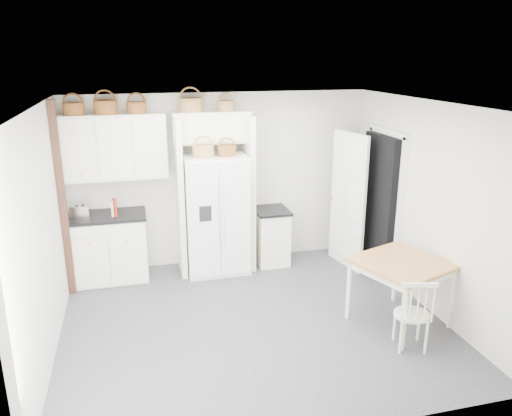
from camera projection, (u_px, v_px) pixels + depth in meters
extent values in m
plane|color=#2A2A31|center=(253.00, 321.00, 6.10)|extent=(4.50, 4.50, 0.00)
plane|color=white|center=(252.00, 105.00, 5.33)|extent=(4.50, 4.50, 0.00)
plane|color=silver|center=(221.00, 180.00, 7.56)|extent=(4.50, 0.00, 4.50)
plane|color=silver|center=(43.00, 237.00, 5.18)|extent=(0.00, 4.00, 4.00)
plane|color=silver|center=(427.00, 206.00, 6.24)|extent=(0.00, 4.00, 4.00)
cube|color=white|center=(216.00, 214.00, 7.33)|extent=(0.91, 0.73, 1.75)
cube|color=white|center=(110.00, 248.00, 7.14)|extent=(1.01, 0.64, 0.93)
cube|color=white|center=(271.00, 237.00, 7.72)|extent=(0.47, 0.56, 0.83)
cube|color=#AC773C|center=(400.00, 292.00, 5.95)|extent=(1.24, 1.24, 0.80)
cube|color=white|center=(412.00, 314.00, 5.45)|extent=(0.47, 0.44, 0.80)
cube|color=black|center=(107.00, 216.00, 6.99)|extent=(1.05, 0.68, 0.04)
cube|color=black|center=(271.00, 211.00, 7.59)|extent=(0.51, 0.60, 0.04)
cube|color=silver|center=(80.00, 212.00, 6.80)|extent=(0.27, 0.19, 0.18)
cube|color=#981D0C|center=(115.00, 207.00, 6.91)|extent=(0.06, 0.16, 0.24)
cube|color=beige|center=(113.00, 208.00, 6.90)|extent=(0.03, 0.14, 0.21)
cylinder|color=#522912|center=(74.00, 109.00, 6.61)|extent=(0.28, 0.28, 0.16)
cylinder|color=#522912|center=(105.00, 107.00, 6.70)|extent=(0.31, 0.31, 0.18)
cylinder|color=#522912|center=(137.00, 108.00, 6.80)|extent=(0.27, 0.27, 0.15)
cylinder|color=brown|center=(191.00, 105.00, 6.97)|extent=(0.34, 0.34, 0.19)
cylinder|color=brown|center=(226.00, 106.00, 7.09)|extent=(0.25, 0.25, 0.14)
cylinder|color=brown|center=(203.00, 151.00, 6.92)|extent=(0.30, 0.30, 0.16)
cylinder|color=#522912|center=(227.00, 151.00, 7.00)|extent=(0.26, 0.26, 0.14)
cube|color=white|center=(115.00, 147.00, 6.88)|extent=(1.40, 0.34, 0.90)
cube|color=white|center=(211.00, 127.00, 7.13)|extent=(1.12, 0.34, 0.45)
cube|color=white|center=(180.00, 197.00, 7.18)|extent=(0.08, 0.60, 2.30)
cube|color=white|center=(249.00, 193.00, 7.42)|extent=(0.08, 0.60, 2.30)
cube|color=#321A0E|center=(62.00, 202.00, 6.44)|extent=(0.09, 0.09, 2.60)
cube|color=black|center=(380.00, 205.00, 7.23)|extent=(0.18, 0.85, 2.05)
cube|color=white|center=(348.00, 201.00, 7.45)|extent=(0.21, 0.79, 2.05)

